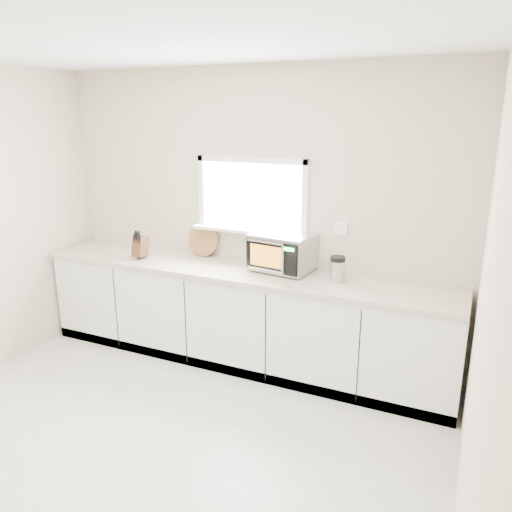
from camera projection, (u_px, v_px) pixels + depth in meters
The scene contains 8 objects.
ground at pixel (126, 471), 3.30m from camera, with size 4.00×4.00×0.00m, color beige.
back_wall at pixel (252, 215), 4.67m from camera, with size 4.00×0.17×2.70m.
cabinets at pixel (239, 318), 4.67m from camera, with size 3.92×0.60×0.88m, color white.
countertop at pixel (238, 271), 4.53m from camera, with size 3.92×0.64×0.04m, color #B9AC98.
microwave at pixel (282, 251), 4.44m from camera, with size 0.57×0.49×0.34m.
knife_block at pixel (140, 246), 4.83m from camera, with size 0.12×0.21×0.29m.
cutting_board at pixel (203, 240), 4.90m from camera, with size 0.33×0.33×0.02m, color olive.
coffee_grinder at pixel (337, 269), 4.16m from camera, with size 0.16×0.16×0.22m.
Camera 1 is at (1.94, -2.17, 2.28)m, focal length 35.00 mm.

